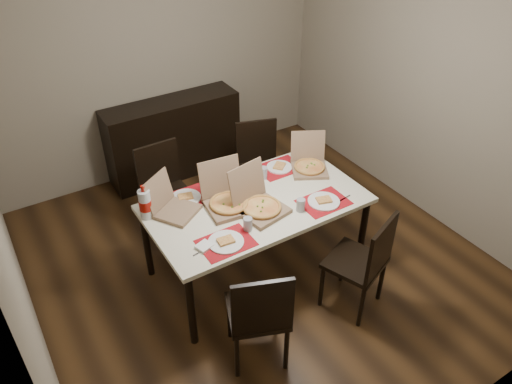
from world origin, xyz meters
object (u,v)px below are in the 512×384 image
(chair_far_left, at_px, (165,187))
(dip_bowl, at_px, (252,191))
(chair_near_right, at_px, (364,260))
(dining_table, at_px, (256,208))
(chair_near_left, at_px, (259,313))
(sideboard, at_px, (174,138))
(pizza_box_center, at_px, (259,204))
(chair_far_right, at_px, (259,163))
(soda_bottle, at_px, (145,204))

(chair_far_left, distance_m, dip_bowl, 0.97)
(chair_near_right, xyz_separation_m, dip_bowl, (-0.44, 0.96, 0.25))
(dip_bowl, bearing_deg, chair_near_right, -65.45)
(dining_table, bearing_deg, chair_far_left, 115.60)
(dining_table, height_order, chair_near_left, chair_near_left)
(sideboard, bearing_deg, chair_far_left, -118.38)
(chair_far_left, distance_m, pizza_box_center, 1.15)
(sideboard, relative_size, chair_far_left, 1.61)
(chair_far_right, xyz_separation_m, soda_bottle, (-1.39, -0.54, 0.37))
(chair_near_left, height_order, chair_far_right, same)
(soda_bottle, bearing_deg, sideboard, 60.11)
(sideboard, relative_size, pizza_box_center, 3.33)
(chair_far_right, relative_size, pizza_box_center, 2.06)
(chair_near_right, bearing_deg, sideboard, 98.84)
(chair_near_left, relative_size, pizza_box_center, 2.06)
(sideboard, xyz_separation_m, dip_bowl, (-0.02, -1.73, 0.31))
(chair_near_right, bearing_deg, chair_far_right, 87.66)
(dip_bowl, height_order, soda_bottle, soda_bottle)
(chair_near_left, distance_m, chair_near_right, 0.98)
(dining_table, bearing_deg, chair_far_right, 56.36)
(chair_near_right, relative_size, soda_bottle, 3.09)
(chair_near_right, height_order, soda_bottle, soda_bottle)
(chair_near_right, relative_size, dip_bowl, 8.04)
(chair_near_right, height_order, dip_bowl, chair_near_right)
(chair_near_left, xyz_separation_m, chair_near_right, (0.98, 0.02, 0.00))
(dining_table, xyz_separation_m, chair_near_left, (-0.50, -0.85, -0.17))
(pizza_box_center, xyz_separation_m, dip_bowl, (0.08, 0.24, -0.04))
(sideboard, distance_m, dip_bowl, 1.76)
(pizza_box_center, bearing_deg, chair_near_right, -54.22)
(chair_near_left, bearing_deg, chair_near_right, 0.90)
(chair_far_left, xyz_separation_m, soda_bottle, (-0.40, -0.64, 0.37))
(dip_bowl, bearing_deg, soda_bottle, 170.04)
(chair_far_left, relative_size, chair_far_right, 1.00)
(chair_far_left, relative_size, dip_bowl, 8.04)
(chair_near_left, relative_size, dip_bowl, 8.04)
(chair_near_left, xyz_separation_m, pizza_box_center, (0.46, 0.74, 0.30))
(chair_far_right, xyz_separation_m, pizza_box_center, (-0.59, -0.93, 0.30))
(pizza_box_center, relative_size, soda_bottle, 1.50)
(chair_near_right, height_order, chair_far_left, same)
(dining_table, distance_m, chair_far_right, 1.01)
(sideboard, relative_size, dip_bowl, 12.97)
(chair_near_left, relative_size, soda_bottle, 3.09)
(sideboard, distance_m, chair_near_left, 2.77)
(sideboard, distance_m, soda_bottle, 1.87)
(dining_table, distance_m, chair_near_right, 0.98)
(chair_far_left, bearing_deg, dip_bowl, -58.51)
(chair_far_left, distance_m, soda_bottle, 0.84)
(chair_near_left, relative_size, chair_far_right, 1.00)
(dining_table, relative_size, chair_far_right, 1.94)
(chair_far_left, height_order, dip_bowl, chair_far_left)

